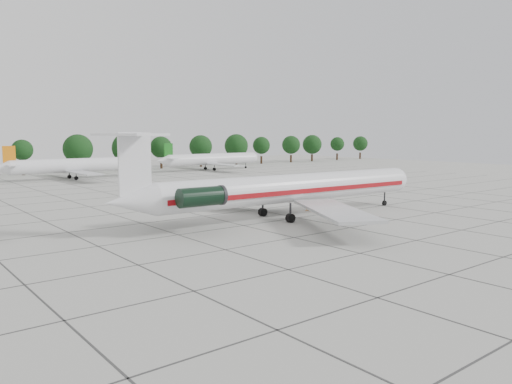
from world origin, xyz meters
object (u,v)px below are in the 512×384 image
Objects in this scene: ground_crew at (307,204)px; main_airliner at (280,189)px; bg_airliner_c at (76,166)px; bg_airliner_d at (212,159)px.

main_airliner is at bearing 16.84° from ground_crew.
main_airliner is at bearing -89.12° from bg_airliner_c.
ground_crew is at bearing -114.13° from bg_airliner_d.
bg_airliner_c is at bearing -86.19° from ground_crew.
main_airliner is 1.51× the size of bg_airliner_d.
ground_crew is 64.25m from bg_airliner_c.
ground_crew is 0.06× the size of bg_airliner_c.
bg_airliner_c is at bearing 93.67° from main_airliner.
bg_airliner_c is 38.18m from bg_airliner_d.
bg_airliner_d reaches higher than ground_crew.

